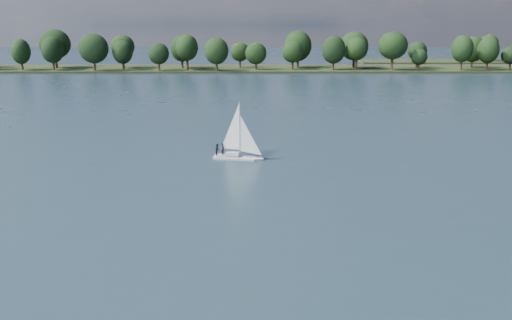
# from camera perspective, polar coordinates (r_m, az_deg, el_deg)

# --- Properties ---
(ground) EXTENTS (700.00, 700.00, 0.00)m
(ground) POSITION_cam_1_polar(r_m,az_deg,el_deg) (124.10, 0.06, 5.16)
(ground) COLOR #233342
(ground) RESTS_ON ground
(far_shore) EXTENTS (660.00, 40.00, 1.50)m
(far_shore) POSITION_cam_1_polar(r_m,az_deg,el_deg) (235.50, 0.01, 9.05)
(far_shore) COLOR black
(far_shore) RESTS_ON ground
(sailboat) EXTENTS (6.43, 2.98, 8.17)m
(sailboat) POSITION_cam_1_polar(r_m,az_deg,el_deg) (76.71, -2.11, 1.76)
(sailboat) COLOR silver
(sailboat) RESTS_ON ground
(treeline) EXTENTS (563.09, 73.60, 18.17)m
(treeline) POSITION_cam_1_polar(r_m,az_deg,el_deg) (231.54, -2.06, 10.96)
(treeline) COLOR black
(treeline) RESTS_ON ground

